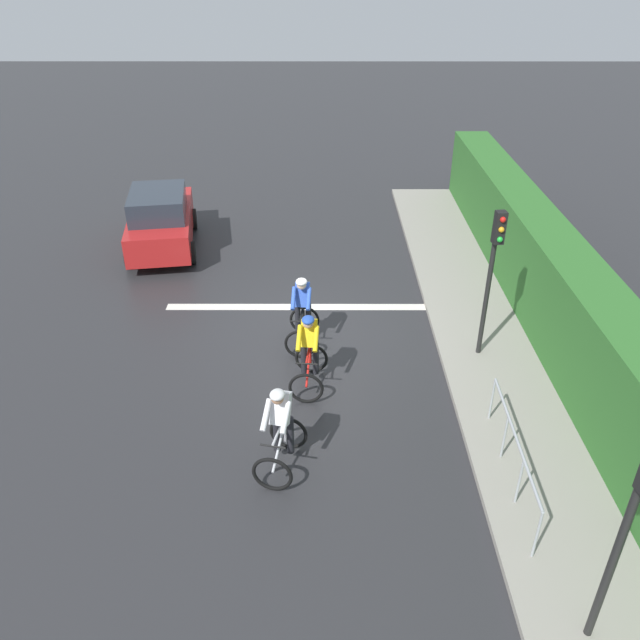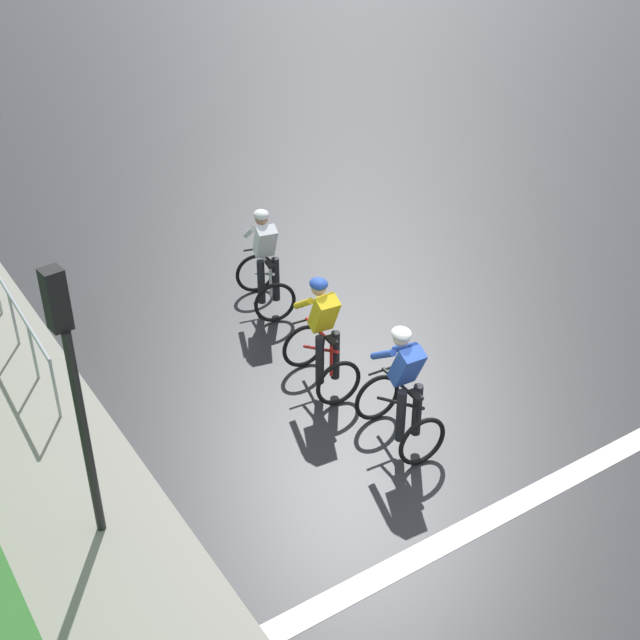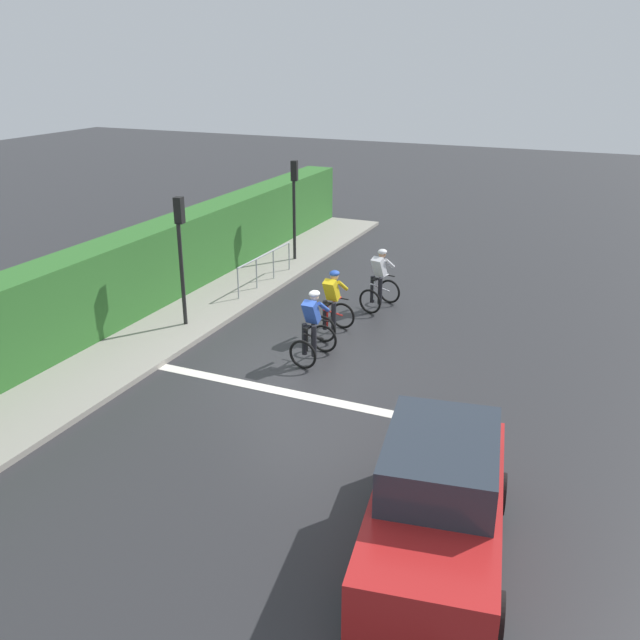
% 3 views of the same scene
% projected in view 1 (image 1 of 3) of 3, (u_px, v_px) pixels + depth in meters
% --- Properties ---
extents(ground_plane, '(80.00, 80.00, 0.00)m').
position_uv_depth(ground_plane, '(308.00, 333.00, 14.38)').
color(ground_plane, '#28282B').
extents(sidewalk_kerb, '(2.80, 23.18, 0.12)m').
position_uv_depth(sidewalk_kerb, '(517.00, 383.00, 12.62)').
color(sidewalk_kerb, gray).
rests_on(sidewalk_kerb, ground).
extents(stone_wall_low, '(0.44, 23.18, 0.42)m').
position_uv_depth(stone_wall_low, '(564.00, 377.00, 12.55)').
color(stone_wall_low, tan).
rests_on(stone_wall_low, ground).
extents(hedge_wall, '(1.10, 23.18, 2.18)m').
position_uv_depth(hedge_wall, '(588.00, 339.00, 12.10)').
color(hedge_wall, '#2D6628').
rests_on(hedge_wall, ground).
extents(road_marking_stop_line, '(7.00, 0.30, 0.01)m').
position_uv_depth(road_marking_stop_line, '(309.00, 307.00, 15.40)').
color(road_marking_stop_line, silver).
rests_on(road_marking_stop_line, ground).
extents(cyclist_lead, '(0.89, 1.20, 1.66)m').
position_uv_depth(cyclist_lead, '(280.00, 430.00, 10.26)').
color(cyclist_lead, black).
rests_on(cyclist_lead, ground).
extents(cyclist_second, '(0.77, 1.13, 1.66)m').
position_uv_depth(cyclist_second, '(309.00, 353.00, 12.23)').
color(cyclist_second, black).
rests_on(cyclist_second, ground).
extents(cyclist_mid, '(0.75, 1.12, 1.66)m').
position_uv_depth(cyclist_mid, '(302.00, 313.00, 13.57)').
color(cyclist_mid, black).
rests_on(cyclist_mid, ground).
extents(car_red, '(2.36, 4.32, 1.76)m').
position_uv_depth(car_red, '(161.00, 220.00, 18.01)').
color(car_red, '#B21E1E').
rests_on(car_red, ground).
extents(traffic_light_near_crossing, '(0.22, 0.31, 3.34)m').
position_uv_depth(traffic_light_near_crossing, '(493.00, 264.00, 12.35)').
color(traffic_light_near_crossing, black).
rests_on(traffic_light_near_crossing, ground).
extents(traffic_light_far_junction, '(0.23, 0.31, 3.34)m').
position_uv_depth(traffic_light_far_junction, '(632.00, 521.00, 6.82)').
color(traffic_light_far_junction, black).
rests_on(traffic_light_far_junction, ground).
extents(pedestrian_railing_kerbside, '(0.14, 3.09, 1.03)m').
position_uv_depth(pedestrian_railing_kerbside, '(514.00, 448.00, 9.93)').
color(pedestrian_railing_kerbside, '#999EA3').
rests_on(pedestrian_railing_kerbside, ground).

